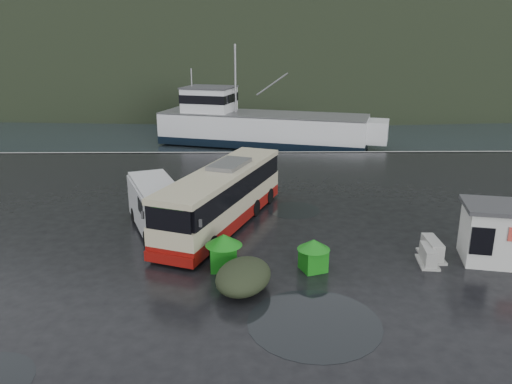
{
  "coord_description": "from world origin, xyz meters",
  "views": [
    {
      "loc": [
        0.41,
        -20.17,
        9.04
      ],
      "look_at": [
        0.75,
        3.5,
        1.7
      ],
      "focal_mm": 35.0,
      "sensor_mm": 36.0,
      "label": 1
    }
  ],
  "objects_px": {
    "coach_bus": "(223,224)",
    "dome_tent": "(243,290)",
    "waste_bin_left": "(224,269)",
    "jersey_barrier_b": "(431,257)",
    "waste_bin_right": "(313,270)",
    "ticket_kiosk": "(497,261)",
    "jersey_barrier_a": "(427,263)",
    "fishing_trawler": "(263,132)",
    "white_van": "(159,231)"
  },
  "relations": [
    {
      "from": "white_van",
      "to": "jersey_barrier_a",
      "type": "height_order",
      "value": "white_van"
    },
    {
      "from": "coach_bus",
      "to": "waste_bin_right",
      "type": "distance_m",
      "value": 6.51
    },
    {
      "from": "waste_bin_right",
      "to": "ticket_kiosk",
      "type": "bearing_deg",
      "value": 5.39
    },
    {
      "from": "waste_bin_left",
      "to": "jersey_barrier_b",
      "type": "height_order",
      "value": "waste_bin_left"
    },
    {
      "from": "ticket_kiosk",
      "to": "jersey_barrier_a",
      "type": "relative_size",
      "value": 2.14
    },
    {
      "from": "waste_bin_left",
      "to": "ticket_kiosk",
      "type": "xyz_separation_m",
      "value": [
        11.52,
        0.57,
        0.0
      ]
    },
    {
      "from": "white_van",
      "to": "jersey_barrier_b",
      "type": "xyz_separation_m",
      "value": [
        12.27,
        -3.31,
        0.0
      ]
    },
    {
      "from": "coach_bus",
      "to": "waste_bin_right",
      "type": "height_order",
      "value": "coach_bus"
    },
    {
      "from": "dome_tent",
      "to": "jersey_barrier_a",
      "type": "xyz_separation_m",
      "value": [
        7.68,
        2.15,
        0.0
      ]
    },
    {
      "from": "waste_bin_right",
      "to": "jersey_barrier_a",
      "type": "xyz_separation_m",
      "value": [
        4.87,
        0.53,
        0.0
      ]
    },
    {
      "from": "waste_bin_left",
      "to": "dome_tent",
      "type": "bearing_deg",
      "value": -65.89
    },
    {
      "from": "jersey_barrier_a",
      "to": "dome_tent",
      "type": "bearing_deg",
      "value": -164.36
    },
    {
      "from": "dome_tent",
      "to": "jersey_barrier_b",
      "type": "height_order",
      "value": "dome_tent"
    },
    {
      "from": "waste_bin_left",
      "to": "waste_bin_right",
      "type": "distance_m",
      "value": 3.62
    },
    {
      "from": "jersey_barrier_b",
      "to": "fishing_trawler",
      "type": "relative_size",
      "value": 0.07
    },
    {
      "from": "white_van",
      "to": "waste_bin_left",
      "type": "relative_size",
      "value": 3.85
    },
    {
      "from": "ticket_kiosk",
      "to": "waste_bin_left",
      "type": "bearing_deg",
      "value": -164.64
    },
    {
      "from": "waste_bin_left",
      "to": "dome_tent",
      "type": "distance_m",
      "value": 1.97
    },
    {
      "from": "fishing_trawler",
      "to": "jersey_barrier_b",
      "type": "bearing_deg",
      "value": -61.1
    },
    {
      "from": "waste_bin_right",
      "to": "dome_tent",
      "type": "height_order",
      "value": "waste_bin_right"
    },
    {
      "from": "ticket_kiosk",
      "to": "coach_bus",
      "type": "bearing_deg",
      "value": 171.74
    },
    {
      "from": "waste_bin_left",
      "to": "fishing_trawler",
      "type": "height_order",
      "value": "fishing_trawler"
    },
    {
      "from": "coach_bus",
      "to": "jersey_barrier_a",
      "type": "height_order",
      "value": "coach_bus"
    },
    {
      "from": "waste_bin_left",
      "to": "jersey_barrier_b",
      "type": "distance_m",
      "value": 8.9
    },
    {
      "from": "coach_bus",
      "to": "dome_tent",
      "type": "bearing_deg",
      "value": -59.57
    },
    {
      "from": "dome_tent",
      "to": "fishing_trawler",
      "type": "relative_size",
      "value": 0.11
    },
    {
      "from": "coach_bus",
      "to": "ticket_kiosk",
      "type": "xyz_separation_m",
      "value": [
        11.8,
        -4.48,
        0.0
      ]
    },
    {
      "from": "ticket_kiosk",
      "to": "jersey_barrier_a",
      "type": "distance_m",
      "value": 3.04
    },
    {
      "from": "dome_tent",
      "to": "waste_bin_right",
      "type": "bearing_deg",
      "value": 30.01
    },
    {
      "from": "waste_bin_left",
      "to": "fishing_trawler",
      "type": "relative_size",
      "value": 0.06
    },
    {
      "from": "coach_bus",
      "to": "jersey_barrier_a",
      "type": "relative_size",
      "value": 7.29
    },
    {
      "from": "coach_bus",
      "to": "dome_tent",
      "type": "distance_m",
      "value": 6.93
    },
    {
      "from": "fishing_trawler",
      "to": "waste_bin_right",
      "type": "bearing_deg",
      "value": -70.93
    },
    {
      "from": "jersey_barrier_a",
      "to": "white_van",
      "type": "bearing_deg",
      "value": 161.82
    },
    {
      "from": "coach_bus",
      "to": "ticket_kiosk",
      "type": "bearing_deg",
      "value": 0.67
    },
    {
      "from": "waste_bin_left",
      "to": "jersey_barrier_b",
      "type": "relative_size",
      "value": 0.91
    },
    {
      "from": "dome_tent",
      "to": "fishing_trawler",
      "type": "height_order",
      "value": "fishing_trawler"
    },
    {
      "from": "jersey_barrier_a",
      "to": "jersey_barrier_b",
      "type": "xyz_separation_m",
      "value": [
        0.37,
        0.6,
        0.0
      ]
    },
    {
      "from": "white_van",
      "to": "jersey_barrier_b",
      "type": "height_order",
      "value": "white_van"
    },
    {
      "from": "jersey_barrier_b",
      "to": "fishing_trawler",
      "type": "height_order",
      "value": "fishing_trawler"
    },
    {
      "from": "waste_bin_right",
      "to": "white_van",
      "type": "bearing_deg",
      "value": 147.76
    },
    {
      "from": "waste_bin_right",
      "to": "jersey_barrier_a",
      "type": "distance_m",
      "value": 4.9
    },
    {
      "from": "ticket_kiosk",
      "to": "jersey_barrier_b",
      "type": "height_order",
      "value": "ticket_kiosk"
    },
    {
      "from": "waste_bin_right",
      "to": "fishing_trawler",
      "type": "relative_size",
      "value": 0.05
    },
    {
      "from": "jersey_barrier_b",
      "to": "jersey_barrier_a",
      "type": "bearing_deg",
      "value": -121.63
    },
    {
      "from": "jersey_barrier_b",
      "to": "fishing_trawler",
      "type": "distance_m",
      "value": 30.91
    },
    {
      "from": "white_van",
      "to": "jersey_barrier_b",
      "type": "relative_size",
      "value": 3.49
    },
    {
      "from": "coach_bus",
      "to": "fishing_trawler",
      "type": "distance_m",
      "value": 26.27
    },
    {
      "from": "ticket_kiosk",
      "to": "jersey_barrier_a",
      "type": "xyz_separation_m",
      "value": [
        -3.04,
        -0.22,
        0.0
      ]
    },
    {
      "from": "waste_bin_right",
      "to": "jersey_barrier_b",
      "type": "height_order",
      "value": "waste_bin_right"
    }
  ]
}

